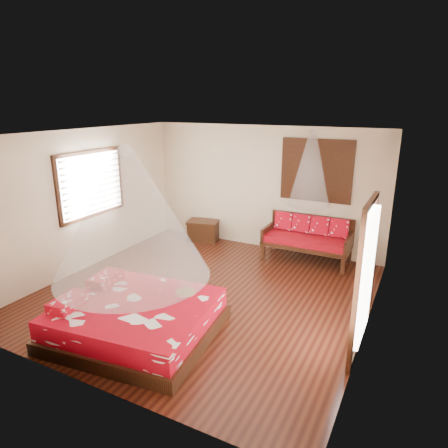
% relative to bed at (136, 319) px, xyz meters
% --- Properties ---
extents(room, '(5.54, 5.54, 2.84)m').
position_rel_bed_xyz_m(room, '(0.24, 1.60, 1.15)').
color(room, black).
rests_on(room, ground).
extents(bed, '(2.41, 2.23, 0.65)m').
position_rel_bed_xyz_m(bed, '(0.00, 0.00, 0.00)').
color(bed, black).
rests_on(bed, floor).
extents(daybed, '(1.82, 0.81, 0.95)m').
position_rel_bed_xyz_m(daybed, '(1.43, 3.99, 0.27)').
color(daybed, black).
rests_on(daybed, floor).
extents(storage_chest, '(0.84, 0.70, 0.51)m').
position_rel_bed_xyz_m(storage_chest, '(-1.20, 4.05, 0.00)').
color(storage_chest, black).
rests_on(storage_chest, floor).
extents(shutter_panel, '(1.52, 0.06, 1.32)m').
position_rel_bed_xyz_m(shutter_panel, '(1.43, 4.32, 1.65)').
color(shutter_panel, black).
rests_on(shutter_panel, wall_back).
extents(window_left, '(0.10, 1.74, 1.34)m').
position_rel_bed_xyz_m(window_left, '(-2.47, 1.80, 1.45)').
color(window_left, black).
rests_on(window_left, wall_left).
extents(glazed_door, '(0.08, 1.02, 2.16)m').
position_rel_bed_xyz_m(glazed_door, '(2.96, 1.00, 0.82)').
color(glazed_door, black).
rests_on(glazed_door, floor).
extents(wine_tray, '(0.30, 0.30, 0.24)m').
position_rel_bed_xyz_m(wine_tray, '(0.48, 0.62, 0.31)').
color(wine_tray, brown).
rests_on(wine_tray, bed).
extents(mosquito_net_main, '(2.16, 2.16, 1.80)m').
position_rel_bed_xyz_m(mosquito_net_main, '(0.02, 0.00, 1.60)').
color(mosquito_net_main, white).
rests_on(mosquito_net_main, ceiling).
extents(mosquito_net_daybed, '(0.84, 0.84, 1.50)m').
position_rel_bed_xyz_m(mosquito_net_daybed, '(1.43, 3.85, 1.75)').
color(mosquito_net_daybed, white).
rests_on(mosquito_net_daybed, ceiling).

